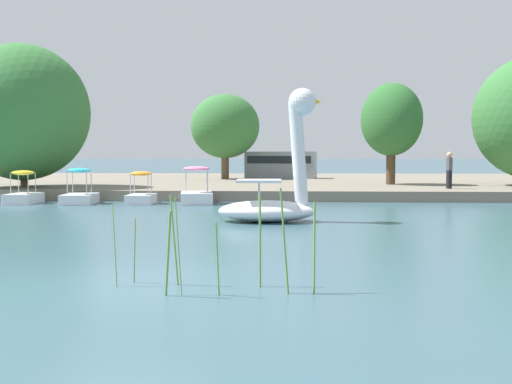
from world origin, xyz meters
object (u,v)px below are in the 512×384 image
Objects in this scene: swan_boat at (275,189)px; parked_van at (281,164)px; tree_broadleaf_behind_dock at (391,120)px; pedal_boat_orange at (141,194)px; pedal_boat_pink at (197,193)px; pedal_boat_cyan at (80,194)px; person_on_path at (449,168)px; pedal_boat_yellow at (23,194)px; tree_willow_overhanging at (22,112)px; tree_broadleaf_right at (225,126)px.

swan_boat is 0.82× the size of parked_van.
pedal_boat_orange is at bearing -145.37° from tree_broadleaf_behind_dock.
pedal_boat_pink is 1.33× the size of pedal_boat_orange.
pedal_boat_cyan is 1.30× the size of person_on_path.
swan_boat reaches higher than pedal_boat_pink.
tree_willow_overhanging is (-1.87, 4.35, 3.73)m from pedal_boat_yellow.
pedal_boat_orange is 14.59m from tree_broadleaf_behind_dock.
tree_broadleaf_right is at bearing 135.73° from person_on_path.
parked_van reaches higher than pedal_boat_cyan.
pedal_boat_orange is at bearing -164.21° from person_on_path.
pedal_boat_pink is 4.91m from pedal_boat_cyan.
pedal_boat_orange is 4.98m from pedal_boat_yellow.
person_on_path reaches higher than pedal_boat_yellow.
tree_broadleaf_right is at bearing 99.88° from swan_boat.
parked_van is at bearing 23.55° from tree_broadleaf_right.
person_on_path is 15.38m from parked_van.
pedal_boat_orange is at bearing 2.17° from pedal_boat_yellow.
swan_boat is at bearing -111.46° from tree_broadleaf_behind_dock.
tree_broadleaf_right is at bearing 73.79° from pedal_boat_cyan.
pedal_boat_yellow is at bearing -167.73° from person_on_path.
tree_broadleaf_right is 16.63m from person_on_path.
pedal_boat_cyan is 0.41× the size of tree_broadleaf_behind_dock.
pedal_boat_yellow is 6.02m from tree_willow_overhanging.
pedal_boat_pink is at bearing -23.22° from tree_willow_overhanging.
tree_willow_overhanging reaches higher than pedal_boat_orange.
tree_willow_overhanging reaches higher than pedal_boat_pink.
person_on_path is at bearing 13.94° from pedal_boat_cyan.
tree_broadleaf_right is at bearing 143.06° from tree_broadleaf_behind_dock.
parked_van reaches higher than person_on_path.
swan_boat is at bearing -49.70° from pedal_boat_orange.
swan_boat is at bearing -41.03° from tree_willow_overhanging.
swan_boat reaches higher than pedal_boat_cyan.
pedal_boat_cyan is at bearing -175.35° from pedal_boat_pink.
tree_broadleaf_behind_dock reaches higher than pedal_boat_cyan.
tree_broadleaf_behind_dock is (14.22, 8.21, 3.50)m from pedal_boat_cyan.
tree_broadleaf_right reaches higher than tree_broadleaf_behind_dock.
person_on_path is at bearing 17.74° from pedal_boat_pink.
pedal_boat_orange is at bearing -97.19° from tree_broadleaf_right.
parked_van is (-0.18, 23.79, 0.44)m from swan_boat.
tree_willow_overhanging is at bearing 148.70° from pedal_boat_orange.
pedal_boat_pink is 0.45× the size of tree_broadleaf_behind_dock.
parked_van is at bearing 45.76° from tree_willow_overhanging.
tree_broadleaf_right is at bearing 91.44° from pedal_boat_pink.
pedal_boat_cyan is 16.79m from tree_broadleaf_behind_dock.
parked_van is at bearing 121.74° from person_on_path.
pedal_boat_orange is at bearing 130.30° from swan_boat.
person_on_path reaches higher than pedal_boat_orange.
pedal_boat_cyan is 19.01m from parked_van.
pedal_boat_cyan reaches higher than pedal_boat_yellow.
person_on_path is at bearing -0.79° from tree_willow_overhanging.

